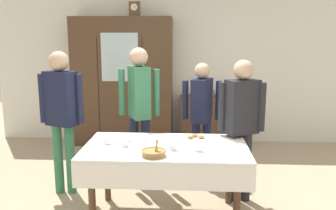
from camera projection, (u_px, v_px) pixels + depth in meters
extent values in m
plane|color=tan|center=(167.00, 207.00, 4.09)|extent=(12.00, 12.00, 0.00)
cube|color=silver|center=(176.00, 66.00, 6.42)|extent=(6.40, 0.10, 2.70)
cylinder|color=#4C3321|center=(92.00, 195.00, 3.53)|extent=(0.07, 0.07, 0.75)
cylinder|color=#4C3321|center=(237.00, 199.00, 3.45)|extent=(0.07, 0.07, 0.75)
cylinder|color=#4C3321|center=(107.00, 169.00, 4.19)|extent=(0.07, 0.07, 0.75)
cylinder|color=#4C3321|center=(229.00, 172.00, 4.11)|extent=(0.07, 0.07, 0.75)
cube|color=white|center=(166.00, 147.00, 3.74)|extent=(1.68, 0.96, 0.03)
cube|color=white|center=(163.00, 178.00, 3.30)|extent=(1.68, 0.01, 0.24)
cube|color=#4C3321|center=(123.00, 82.00, 6.23)|extent=(1.69, 0.45, 2.19)
cube|color=silver|center=(120.00, 57.00, 5.92)|extent=(0.61, 0.01, 0.79)
cube|color=black|center=(98.00, 90.00, 6.05)|extent=(0.01, 0.01, 1.75)
cube|color=black|center=(143.00, 91.00, 6.01)|extent=(0.01, 0.01, 1.75)
cube|color=brown|center=(135.00, 9.00, 5.98)|extent=(0.18, 0.10, 0.24)
cylinder|color=white|center=(134.00, 7.00, 5.92)|extent=(0.11, 0.01, 0.11)
cube|color=black|center=(134.00, 6.00, 5.91)|extent=(0.00, 0.00, 0.04)
cube|color=black|center=(135.00, 7.00, 5.92)|extent=(0.05, 0.00, 0.00)
cube|color=#4C3321|center=(210.00, 120.00, 6.33)|extent=(1.02, 0.35, 0.86)
cube|color=#2D5184|center=(210.00, 95.00, 6.24)|extent=(0.16, 0.21, 0.02)
cube|color=#3D754C|center=(210.00, 94.00, 6.23)|extent=(0.15, 0.21, 0.04)
cube|color=#664C7A|center=(210.00, 92.00, 6.23)|extent=(0.17, 0.20, 0.03)
cylinder|color=white|center=(126.00, 141.00, 3.88)|extent=(0.13, 0.13, 0.01)
cylinder|color=white|center=(126.00, 139.00, 3.87)|extent=(0.08, 0.08, 0.05)
torus|color=white|center=(130.00, 138.00, 3.87)|extent=(0.04, 0.01, 0.04)
cylinder|color=silver|center=(107.00, 144.00, 3.78)|extent=(0.13, 0.13, 0.01)
cylinder|color=silver|center=(107.00, 141.00, 3.78)|extent=(0.08, 0.08, 0.05)
torus|color=silver|center=(111.00, 141.00, 3.77)|extent=(0.04, 0.01, 0.04)
cylinder|color=#47230F|center=(107.00, 139.00, 3.77)|extent=(0.06, 0.06, 0.01)
cylinder|color=white|center=(197.00, 151.00, 3.55)|extent=(0.13, 0.13, 0.01)
cylinder|color=white|center=(197.00, 148.00, 3.55)|extent=(0.08, 0.08, 0.05)
torus|color=white|center=(201.00, 148.00, 3.55)|extent=(0.04, 0.01, 0.04)
cylinder|color=silver|center=(172.00, 150.00, 3.59)|extent=(0.13, 0.13, 0.01)
cylinder|color=silver|center=(172.00, 147.00, 3.59)|extent=(0.08, 0.08, 0.05)
torus|color=silver|center=(176.00, 147.00, 3.59)|extent=(0.04, 0.01, 0.04)
cylinder|color=silver|center=(124.00, 146.00, 3.71)|extent=(0.13, 0.13, 0.01)
cylinder|color=silver|center=(124.00, 143.00, 3.70)|extent=(0.08, 0.08, 0.05)
torus|color=silver|center=(128.00, 143.00, 3.70)|extent=(0.04, 0.01, 0.04)
cylinder|color=#47230F|center=(124.00, 141.00, 3.70)|extent=(0.06, 0.06, 0.01)
cylinder|color=#9E7542|center=(154.00, 153.00, 3.43)|extent=(0.22, 0.22, 0.05)
torus|color=#9E7542|center=(154.00, 151.00, 3.42)|extent=(0.24, 0.24, 0.02)
cylinder|color=tan|center=(156.00, 146.00, 3.40)|extent=(0.03, 0.03, 0.12)
cylinder|color=tan|center=(157.00, 146.00, 3.41)|extent=(0.02, 0.04, 0.12)
cylinder|color=tan|center=(157.00, 145.00, 3.42)|extent=(0.04, 0.04, 0.12)
cylinder|color=white|center=(196.00, 139.00, 3.96)|extent=(0.28, 0.28, 0.01)
ellipsoid|color=#BC7F3D|center=(201.00, 137.00, 3.96)|extent=(0.07, 0.05, 0.04)
ellipsoid|color=#BC7F3D|center=(195.00, 135.00, 4.01)|extent=(0.07, 0.05, 0.04)
ellipsoid|color=#BC7F3D|center=(190.00, 137.00, 3.95)|extent=(0.07, 0.05, 0.04)
cube|color=silver|center=(196.00, 146.00, 3.72)|extent=(0.10, 0.01, 0.00)
ellipsoid|color=silver|center=(201.00, 146.00, 3.72)|extent=(0.03, 0.02, 0.01)
cube|color=silver|center=(103.00, 152.00, 3.53)|extent=(0.10, 0.01, 0.00)
ellipsoid|color=silver|center=(109.00, 152.00, 3.53)|extent=(0.03, 0.02, 0.01)
cylinder|color=#191E38|center=(134.00, 150.00, 4.72)|extent=(0.11, 0.11, 0.86)
cylinder|color=#191E38|center=(146.00, 150.00, 4.71)|extent=(0.11, 0.11, 0.86)
cube|color=#33704C|center=(139.00, 92.00, 4.56)|extent=(0.33, 0.41, 0.65)
sphere|color=tan|center=(139.00, 57.00, 4.48)|extent=(0.23, 0.23, 0.23)
cylinder|color=#33704C|center=(122.00, 92.00, 4.58)|extent=(0.08, 0.08, 0.58)
cylinder|color=#33704C|center=(157.00, 92.00, 4.55)|extent=(0.08, 0.08, 0.58)
cylinder|color=#232328|center=(233.00, 167.00, 4.18)|extent=(0.11, 0.11, 0.81)
cylinder|color=#232328|center=(246.00, 167.00, 4.18)|extent=(0.11, 0.11, 0.81)
cube|color=#232328|center=(242.00, 107.00, 4.04)|extent=(0.41, 0.34, 0.61)
sphere|color=tan|center=(243.00, 70.00, 3.96)|extent=(0.22, 0.22, 0.22)
cylinder|color=#232328|center=(222.00, 107.00, 4.05)|extent=(0.08, 0.08, 0.55)
cylinder|color=#232328|center=(262.00, 107.00, 4.03)|extent=(0.08, 0.08, 0.55)
cylinder|color=#191E38|center=(195.00, 148.00, 4.94)|extent=(0.11, 0.11, 0.76)
cylinder|color=#191E38|center=(206.00, 148.00, 4.93)|extent=(0.11, 0.11, 0.76)
cube|color=#191E38|center=(202.00, 100.00, 4.80)|extent=(0.31, 0.41, 0.57)
sphere|color=tan|center=(202.00, 71.00, 4.73)|extent=(0.21, 0.21, 0.21)
cylinder|color=#191E38|center=(185.00, 100.00, 4.81)|extent=(0.08, 0.08, 0.51)
cylinder|color=#191E38|center=(219.00, 100.00, 4.79)|extent=(0.08, 0.08, 0.51)
cylinder|color=#33704C|center=(58.00, 159.00, 4.39)|extent=(0.11, 0.11, 0.85)
cylinder|color=#33704C|center=(71.00, 159.00, 4.38)|extent=(0.11, 0.11, 0.85)
cube|color=#191E38|center=(61.00, 98.00, 4.24)|extent=(0.41, 0.32, 0.64)
sphere|color=tan|center=(59.00, 61.00, 4.16)|extent=(0.23, 0.23, 0.23)
cylinder|color=#191E38|center=(43.00, 98.00, 4.25)|extent=(0.08, 0.08, 0.57)
cylinder|color=#191E38|center=(79.00, 99.00, 4.23)|extent=(0.08, 0.08, 0.57)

